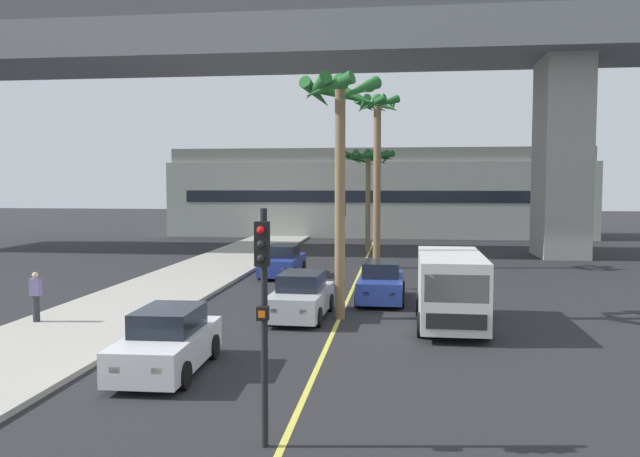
# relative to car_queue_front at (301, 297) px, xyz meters

# --- Properties ---
(sidewalk_left) EXTENTS (4.80, 80.00, 0.15)m
(sidewalk_left) POSITION_rel_car_queue_front_xyz_m (-6.68, -3.36, -0.65)
(sidewalk_left) COLOR #ADA89E
(sidewalk_left) RESTS_ON ground
(lane_stripe_center) EXTENTS (0.14, 56.00, 0.01)m
(lane_stripe_center) POSITION_rel_car_queue_front_xyz_m (1.32, 4.64, -0.72)
(lane_stripe_center) COLOR #DBCC4C
(lane_stripe_center) RESTS_ON ground
(bridge_overpass) EXTENTS (85.22, 8.00, 16.60)m
(bridge_overpass) POSITION_rel_car_queue_front_xyz_m (2.27, 20.34, 12.47)
(bridge_overpass) COLOR slate
(bridge_overpass) RESTS_ON ground
(pier_building_backdrop) EXTENTS (36.13, 8.04, 7.62)m
(pier_building_backdrop) POSITION_rel_car_queue_front_xyz_m (1.32, 35.97, 3.03)
(pier_building_backdrop) COLOR #ADB2A8
(pier_building_backdrop) RESTS_ON ground
(car_queue_front) EXTENTS (1.96, 4.16, 1.56)m
(car_queue_front) POSITION_rel_car_queue_front_xyz_m (0.00, 0.00, 0.00)
(car_queue_front) COLOR #B7BABF
(car_queue_front) RESTS_ON ground
(car_queue_second) EXTENTS (1.89, 4.13, 1.56)m
(car_queue_second) POSITION_rel_car_queue_front_xyz_m (-2.42, 9.68, 0.00)
(car_queue_second) COLOR navy
(car_queue_second) RESTS_ON ground
(car_queue_third) EXTENTS (1.93, 4.15, 1.56)m
(car_queue_third) POSITION_rel_car_queue_front_xyz_m (-2.29, -6.66, 0.00)
(car_queue_third) COLOR white
(car_queue_third) RESTS_ON ground
(car_queue_fourth) EXTENTS (1.88, 4.12, 1.56)m
(car_queue_fourth) POSITION_rel_car_queue_front_xyz_m (2.64, 3.47, 0.00)
(car_queue_fourth) COLOR navy
(car_queue_fourth) RESTS_ON ground
(delivery_van) EXTENTS (2.22, 5.28, 2.36)m
(delivery_van) POSITION_rel_car_queue_front_xyz_m (5.00, -0.80, 0.57)
(delivery_van) COLOR silver
(delivery_van) RESTS_ON ground
(traffic_light_median_near) EXTENTS (0.24, 0.37, 4.20)m
(traffic_light_median_near) POSITION_rel_car_queue_front_xyz_m (1.03, -10.89, 1.99)
(traffic_light_median_near) COLOR black
(traffic_light_median_near) RESTS_ON ground
(traffic_light_median_far) EXTENTS (0.24, 0.37, 4.20)m
(traffic_light_median_far) POSITION_rel_car_queue_front_xyz_m (0.90, 6.19, 1.99)
(traffic_light_median_far) COLOR black
(traffic_light_median_far) RESTS_ON ground
(palm_tree_near_median) EXTENTS (3.62, 3.62, 6.93)m
(palm_tree_near_median) POSITION_rel_car_queue_front_xyz_m (1.23, 21.87, 5.21)
(palm_tree_near_median) COLOR brown
(palm_tree_near_median) RESTS_ON ground
(palm_tree_mid_median) EXTENTS (2.61, 2.65, 9.44)m
(palm_tree_mid_median) POSITION_rel_car_queue_front_xyz_m (2.09, 13.39, 6.51)
(palm_tree_mid_median) COLOR brown
(palm_tree_mid_median) RESTS_ON ground
(palm_tree_far_median) EXTENTS (2.86, 2.86, 8.30)m
(palm_tree_far_median) POSITION_rel_car_queue_front_xyz_m (1.33, 0.01, 5.96)
(palm_tree_far_median) COLOR brown
(palm_tree_far_median) RESTS_ON ground
(pedestrian_mid_block) EXTENTS (0.34, 0.22, 1.62)m
(pedestrian_mid_block) POSITION_rel_car_queue_front_xyz_m (-8.33, -2.35, 0.28)
(pedestrian_mid_block) COLOR #2D2D38
(pedestrian_mid_block) RESTS_ON sidewalk_left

